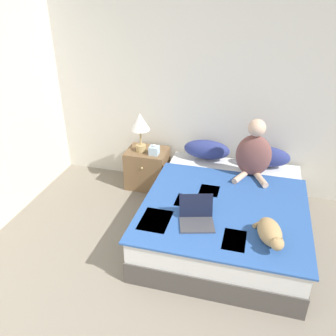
# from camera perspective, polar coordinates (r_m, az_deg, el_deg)

# --- Properties ---
(wall_back) EXTENTS (5.09, 0.05, 2.55)m
(wall_back) POSITION_cam_1_polar(r_m,az_deg,el_deg) (4.53, 6.28, 11.81)
(wall_back) COLOR beige
(wall_back) RESTS_ON ground_plane
(bed) EXTENTS (1.68, 1.98, 0.48)m
(bed) POSITION_cam_1_polar(r_m,az_deg,el_deg) (3.99, 9.10, -7.62)
(bed) COLOR #4C4742
(bed) RESTS_ON ground_plane
(pillow_near) EXTENTS (0.59, 0.24, 0.25)m
(pillow_near) POSITION_cam_1_polar(r_m,az_deg,el_deg) (4.56, 6.22, 2.95)
(pillow_near) COLOR navy
(pillow_near) RESTS_ON bed
(pillow_far) EXTENTS (0.59, 0.24, 0.25)m
(pillow_far) POSITION_cam_1_polar(r_m,az_deg,el_deg) (4.53, 15.39, 1.81)
(pillow_far) COLOR navy
(pillow_far) RESTS_ON bed
(person_sitting) EXTENTS (0.41, 0.40, 0.70)m
(person_sitting) POSITION_cam_1_polar(r_m,az_deg,el_deg) (4.20, 13.60, 2.37)
(person_sitting) COLOR brown
(person_sitting) RESTS_ON bed
(cat_tabby) EXTENTS (0.30, 0.54, 0.20)m
(cat_tabby) POSITION_cam_1_polar(r_m,az_deg,el_deg) (3.29, 16.07, -9.96)
(cat_tabby) COLOR tan
(cat_tabby) RESTS_ON bed
(laptop_open) EXTENTS (0.39, 0.37, 0.25)m
(laptop_open) POSITION_cam_1_polar(r_m,az_deg,el_deg) (3.43, 4.61, -7.98)
(laptop_open) COLOR #424247
(laptop_open) RESTS_ON bed
(nightstand) EXTENTS (0.53, 0.45, 0.53)m
(nightstand) POSITION_cam_1_polar(r_m,az_deg,el_deg) (4.82, -3.32, -0.02)
(nightstand) COLOR brown
(nightstand) RESTS_ON ground_plane
(table_lamp) EXTENTS (0.25, 0.25, 0.52)m
(table_lamp) POSITION_cam_1_polar(r_m,az_deg,el_deg) (4.54, -4.50, 6.97)
(table_lamp) COLOR tan
(table_lamp) RESTS_ON nightstand
(tissue_box) EXTENTS (0.12, 0.12, 0.14)m
(tissue_box) POSITION_cam_1_polar(r_m,az_deg,el_deg) (4.57, -2.24, 2.87)
(tissue_box) COLOR silver
(tissue_box) RESTS_ON nightstand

